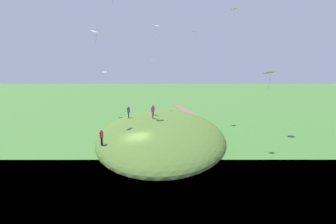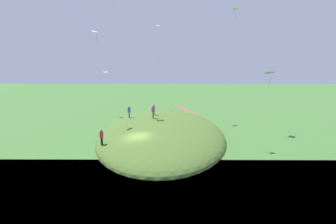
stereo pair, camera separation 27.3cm
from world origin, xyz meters
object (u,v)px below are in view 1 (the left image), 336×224
kite_0 (94,32)px  kite_6 (104,73)px  kite_5 (152,61)px  mooring_post (164,155)px  kite_2 (269,73)px  kite_8 (194,32)px  person_walking_path (128,111)px  person_near_shore (153,108)px  kite_7 (157,26)px  kite_9 (234,10)px  person_with_child (101,135)px  person_on_hilltop (153,110)px

kite_0 → kite_6: 14.75m
kite_5 → mooring_post: kite_5 is taller
kite_2 → kite_8: size_ratio=1.45×
kite_5 → person_walking_path: bearing=160.7°
person_near_shore → kite_0: size_ratio=1.00×
kite_5 → mooring_post: 23.36m
kite_8 → kite_7: bearing=58.2°
kite_2 → kite_9: kite_9 is taller
kite_8 → person_with_child: bearing=146.7°
person_with_child → kite_2: bearing=152.9°
person_walking_path → mooring_post: 14.25m
person_with_child → person_walking_path: bearing=-125.4°
kite_0 → kite_5: (11.23, -6.65, -3.72)m
person_on_hilltop → kite_6: 16.31m
person_on_hilltop → kite_8: 15.73m
mooring_post → person_walking_path: bearing=22.0°
kite_5 → kite_2: bearing=-145.0°
person_with_child → kite_0: kite_0 is taller
person_with_child → kite_9: bearing=-170.4°
kite_5 → person_near_shore: bearing=-175.6°
person_near_shore → kite_0: kite_0 is taller
kite_2 → kite_8: bearing=19.5°
person_with_child → mooring_post: person_with_child is taller
person_near_shore → kite_6: kite_6 is taller
kite_2 → kite_6: size_ratio=1.12×
kite_2 → kite_9: (12.26, 1.15, 8.16)m
person_with_child → kite_6: (20.91, 3.94, 5.55)m
kite_2 → mooring_post: kite_2 is taller
kite_9 → kite_0: bearing=104.1°
person_with_child → kite_9: kite_9 is taller
kite_8 → mooring_post: size_ratio=1.03×
kite_0 → kite_9: bearing=-75.9°
kite_8 → kite_9: 7.75m
person_on_hilltop → person_near_shore: 2.71m
person_on_hilltop → kite_9: (4.11, -11.34, 13.58)m
mooring_post → person_near_shore: bearing=7.4°
person_near_shore → person_walking_path: 3.57m
person_with_child → person_near_shore: bearing=-142.2°
kite_0 → kite_8: size_ratio=1.30×
person_with_child → kite_8: 24.16m
kite_7 → person_on_hilltop: bearing=179.3°
person_near_shore → kite_2: bearing=-128.4°
person_on_hilltop → person_walking_path: 4.29m
kite_6 → kite_8: bearing=-102.7°
person_on_hilltop → kite_7: 17.96m
person_on_hilltop → kite_6: (12.84, 9.09, 4.31)m
person_on_hilltop → kite_9: bearing=93.0°
kite_2 → kite_7: 25.54m
person_near_shore → person_walking_path: size_ratio=0.92×
person_walking_path → kite_9: bearing=93.9°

